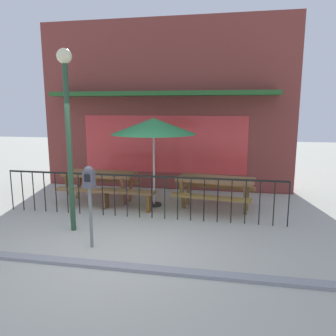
# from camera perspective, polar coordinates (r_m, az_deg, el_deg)

# --- Properties ---
(ground) EXTENTS (40.00, 40.00, 0.00)m
(ground) POSITION_cam_1_polar(r_m,az_deg,el_deg) (5.84, -9.95, -14.21)
(ground) COLOR #B0AFA0
(pub_storefront) EXTENTS (7.53, 1.26, 4.94)m
(pub_storefront) POSITION_cam_1_polar(r_m,az_deg,el_deg) (9.94, -0.53, 10.68)
(pub_storefront) COLOR #4E1711
(pub_storefront) RESTS_ON ground
(patio_fence_front) EXTENTS (6.35, 0.04, 0.97)m
(patio_fence_front) POSITION_cam_1_polar(r_m,az_deg,el_deg) (7.27, -5.05, -3.60)
(patio_fence_front) COLOR black
(patio_fence_front) RESTS_ON ground
(picnic_table_left) EXTENTS (1.82, 1.39, 0.79)m
(picnic_table_left) POSITION_cam_1_polar(r_m,az_deg,el_deg) (8.67, -11.76, -1.83)
(picnic_table_left) COLOR brown
(picnic_table_left) RESTS_ON ground
(picnic_table_right) EXTENTS (1.98, 1.60, 0.79)m
(picnic_table_right) POSITION_cam_1_polar(r_m,az_deg,el_deg) (7.92, 8.25, -2.89)
(picnic_table_right) COLOR brown
(picnic_table_right) RESTS_ON ground
(patio_umbrella) EXTENTS (2.07, 2.07, 2.18)m
(patio_umbrella) POSITION_cam_1_polar(r_m,az_deg,el_deg) (7.95, -2.53, 7.25)
(patio_umbrella) COLOR black
(patio_umbrella) RESTS_ON ground
(patio_bench) EXTENTS (1.42, 0.41, 0.48)m
(patio_bench) POSITION_cam_1_polar(r_m,az_deg,el_deg) (7.94, -7.20, -4.76)
(patio_bench) COLOR brown
(patio_bench) RESTS_ON ground
(parking_meter_near) EXTENTS (0.18, 0.17, 1.46)m
(parking_meter_near) POSITION_cam_1_polar(r_m,az_deg,el_deg) (5.74, -13.55, -2.90)
(parking_meter_near) COLOR slate
(parking_meter_near) RESTS_ON ground
(street_lamp) EXTENTS (0.28, 0.28, 3.49)m
(street_lamp) POSITION_cam_1_polar(r_m,az_deg,el_deg) (6.54, -17.12, 9.09)
(street_lamp) COLOR #27462F
(street_lamp) RESTS_ON ground
(curb_edge) EXTENTS (10.55, 0.20, 0.11)m
(curb_edge) POSITION_cam_1_polar(r_m,az_deg,el_deg) (5.41, -11.94, -16.38)
(curb_edge) COLOR gray
(curb_edge) RESTS_ON ground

